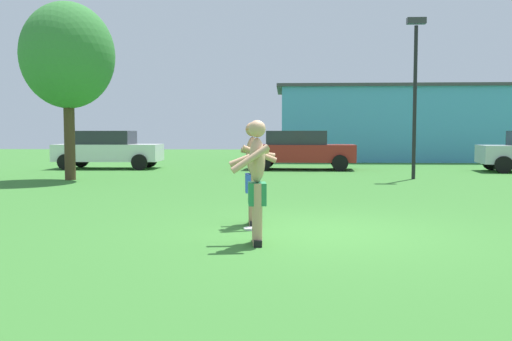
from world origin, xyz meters
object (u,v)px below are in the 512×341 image
object	(u,v)px
player_near	(257,179)
car_red_far_end	(300,149)
frisbee	(252,229)
car_white_mid_lot	(108,149)
lamp_post	(415,79)
tree_right_field	(68,56)
player_in_blue	(253,168)

from	to	relation	value
player_near	car_red_far_end	size ratio (longest dim) A/B	0.39
frisbee	car_white_mid_lot	size ratio (longest dim) A/B	0.06
lamp_post	tree_right_field	size ratio (longest dim) A/B	0.92
player_in_blue	tree_right_field	xyz separation A→B (m)	(-6.35, 8.37, 2.99)
car_white_mid_lot	tree_right_field	bearing A→B (deg)	-84.43
player_in_blue	frisbee	distance (m)	1.04
car_red_far_end	frisbee	bearing A→B (deg)	-94.68
frisbee	tree_right_field	distance (m)	11.56
car_red_far_end	car_white_mid_lot	bearing A→B (deg)	178.87
lamp_post	player_near	bearing A→B (deg)	-112.99
frisbee	car_red_far_end	world-z (taller)	car_red_far_end
lamp_post	car_red_far_end	bearing A→B (deg)	128.46
tree_right_field	car_white_mid_lot	bearing A→B (deg)	95.57
lamp_post	player_in_blue	bearing A→B (deg)	-117.13
car_red_far_end	lamp_post	xyz separation A→B (m)	(3.56, -4.48, 2.40)
frisbee	car_red_far_end	distance (m)	14.24
car_white_mid_lot	car_red_far_end	xyz separation A→B (m)	(8.06, -0.16, 0.00)
car_white_mid_lot	car_red_far_end	world-z (taller)	same
frisbee	car_red_far_end	bearing A→B (deg)	85.32
player_near	car_red_far_end	xyz separation A→B (m)	(1.04, 15.30, -0.07)
frisbee	car_red_far_end	size ratio (longest dim) A/B	0.06
player_in_blue	car_red_far_end	size ratio (longest dim) A/B	0.39
car_red_far_end	tree_right_field	bearing A→B (deg)	-144.63
player_near	tree_right_field	world-z (taller)	tree_right_field
player_near	car_red_far_end	world-z (taller)	player_near
player_in_blue	lamp_post	xyz separation A→B (m)	(4.73, 9.23, 2.28)
player_near	player_in_blue	distance (m)	1.60
tree_right_field	car_red_far_end	bearing A→B (deg)	35.37
frisbee	lamp_post	world-z (taller)	lamp_post
player_in_blue	tree_right_field	world-z (taller)	tree_right_field
tree_right_field	player_in_blue	bearing A→B (deg)	-52.82
player_near	car_white_mid_lot	world-z (taller)	player_near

